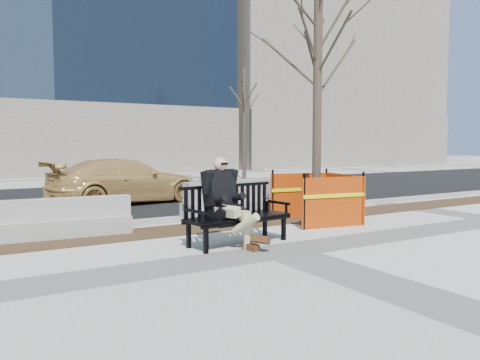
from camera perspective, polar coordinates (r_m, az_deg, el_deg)
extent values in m
plane|color=beige|center=(7.89, 4.90, -8.49)|extent=(120.00, 120.00, 0.00)
cube|color=#47301C|center=(10.07, -3.84, -5.64)|extent=(40.00, 1.20, 0.02)
cube|color=black|center=(15.79, -14.15, -2.12)|extent=(60.00, 10.40, 0.01)
cube|color=#9E9B93|center=(10.90, -6.12, -4.59)|extent=(60.00, 0.25, 0.12)
cube|color=gray|center=(43.09, 8.71, 18.77)|extent=(20.00, 12.00, 25.00)
imported|color=tan|center=(14.39, -13.45, -2.75)|extent=(4.74, 2.39, 1.32)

